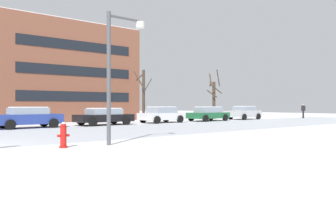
{
  "coord_description": "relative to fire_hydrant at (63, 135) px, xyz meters",
  "views": [
    {
      "loc": [
        -2.14,
        -14.04,
        1.54
      ],
      "look_at": [
        13.52,
        5.53,
        1.55
      ],
      "focal_mm": 35.92,
      "sensor_mm": 36.0,
      "label": 1
    }
  ],
  "objects": [
    {
      "name": "tree_far_mid",
      "position": [
        23.02,
        14.47,
        1.96
      ],
      "size": [
        1.58,
        1.48,
        5.49
      ],
      "color": "#423326",
      "rests_on": "ground"
    },
    {
      "name": "parked_car_white",
      "position": [
        13.3,
        11.46,
        0.26
      ],
      "size": [
        4.06,
        2.26,
        1.42
      ],
      "color": "white",
      "rests_on": "ground"
    },
    {
      "name": "street_lamp",
      "position": [
        2.01,
        -0.27,
        2.72
      ],
      "size": [
        1.71,
        0.36,
        5.15
      ],
      "color": "#4C4F54",
      "rests_on": "ground"
    },
    {
      "name": "fire_hydrant",
      "position": [
        0.0,
        0.0,
        0.0
      ],
      "size": [
        0.44,
        0.3,
        0.93
      ],
      "color": "red",
      "rests_on": "ground"
    },
    {
      "name": "parked_car_silver",
      "position": [
        24.46,
        11.31,
        0.28
      ],
      "size": [
        3.91,
        2.11,
        1.45
      ],
      "color": "silver",
      "rests_on": "ground"
    },
    {
      "name": "parked_car_blue",
      "position": [
        2.13,
        11.63,
        0.27
      ],
      "size": [
        4.3,
        2.11,
        1.43
      ],
      "color": "#283D93",
      "rests_on": "ground"
    },
    {
      "name": "building_far_right",
      "position": [
        8.21,
        22.26,
        4.25
      ],
      "size": [
        13.56,
        9.63,
        9.45
      ],
      "color": "brown",
      "rests_on": "ground"
    },
    {
      "name": "parked_car_green",
      "position": [
        18.88,
        11.27,
        0.25
      ],
      "size": [
        4.41,
        2.23,
        1.4
      ],
      "color": "#1E6038",
      "rests_on": "ground"
    },
    {
      "name": "tree_far_left",
      "position": [
        13.27,
        14.28,
        2.16
      ],
      "size": [
        1.33,
        1.35,
        4.85
      ],
      "color": "#423326",
      "rests_on": "ground"
    },
    {
      "name": "pedestrian_crossing",
      "position": [
        32.75,
        9.22,
        0.52
      ],
      "size": [
        0.43,
        0.43,
        1.7
      ],
      "color": "black",
      "rests_on": "ground"
    },
    {
      "name": "parked_car_black",
      "position": [
        7.71,
        11.51,
        0.22
      ],
      "size": [
        4.51,
        2.2,
        1.32
      ],
      "color": "black",
      "rests_on": "ground"
    }
  ]
}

